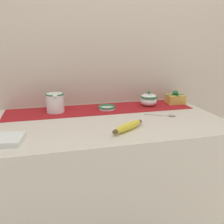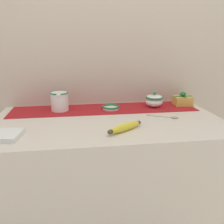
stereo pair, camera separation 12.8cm
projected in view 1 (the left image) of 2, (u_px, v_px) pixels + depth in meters
countertop at (109, 195)px, 1.45m from camera, size 1.21×0.69×0.92m
back_wall at (95, 61)px, 1.59m from camera, size 2.01×0.04×2.40m
table_runner at (100, 109)px, 1.52m from camera, size 1.11×0.25×0.00m
cream_pitcher at (55, 102)px, 1.44m from camera, size 0.11×0.13×0.11m
sugar_bowl at (149, 99)px, 1.58m from camera, size 0.11×0.11×0.10m
small_dish at (107, 107)px, 1.51m from camera, size 0.11×0.11×0.02m
banana at (128, 127)px, 1.16m from camera, size 0.19×0.15×0.04m
spoon at (170, 115)px, 1.38m from camera, size 0.16×0.10×0.01m
napkin_stack at (6, 140)px, 1.03m from camera, size 0.15×0.15×0.02m
gift_box at (175, 99)px, 1.65m from camera, size 0.12×0.10×0.09m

